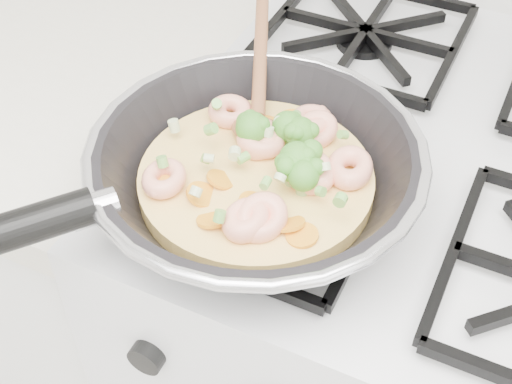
% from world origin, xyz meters
% --- Properties ---
extents(stove, '(0.60, 0.60, 0.92)m').
position_xyz_m(stove, '(0.00, 1.70, 0.46)').
color(stove, white).
rests_on(stove, ground).
extents(skillet, '(0.38, 0.54, 0.09)m').
position_xyz_m(skillet, '(-0.15, 1.53, 0.96)').
color(skillet, black).
rests_on(skillet, stove).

